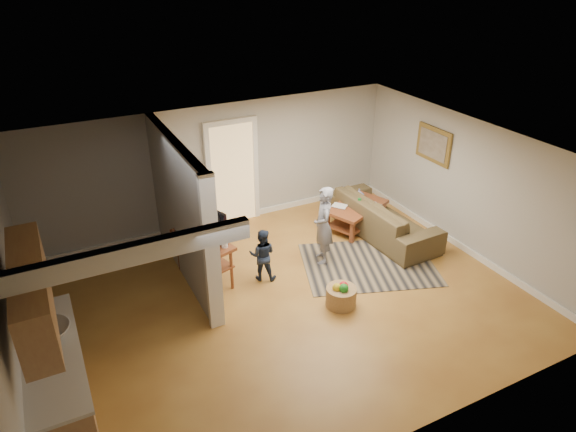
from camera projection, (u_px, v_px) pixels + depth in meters
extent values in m
plane|color=brown|center=(285.00, 300.00, 8.38)|extent=(7.50, 7.50, 0.00)
cube|color=#A8A5A1|center=(217.00, 167.00, 10.17)|extent=(7.50, 0.04, 2.50)
cube|color=#A8A5A1|center=(12.00, 301.00, 6.29)|extent=(0.04, 6.00, 2.50)
cube|color=#A8A5A1|center=(469.00, 187.00, 9.31)|extent=(0.04, 6.00, 2.50)
cube|color=white|center=(284.00, 156.00, 7.22)|extent=(7.50, 6.00, 0.04)
cube|color=#A8A5A1|center=(180.00, 211.00, 8.46)|extent=(0.15, 3.10, 2.50)
cube|color=white|center=(212.00, 255.00, 7.24)|extent=(0.22, 0.10, 2.50)
cube|color=white|center=(221.00, 220.00, 10.70)|extent=(7.50, 0.04, 0.12)
cube|color=white|center=(458.00, 244.00, 9.85)|extent=(0.04, 6.00, 0.12)
cube|color=#D8B272|center=(233.00, 175.00, 10.34)|extent=(0.90, 0.06, 2.10)
cube|color=#A36F4A|center=(60.00, 384.00, 6.16)|extent=(0.60, 2.20, 0.90)
cube|color=beige|center=(51.00, 354.00, 5.94)|extent=(0.64, 2.24, 0.05)
cube|color=#A36F4A|center=(32.00, 292.00, 5.53)|extent=(0.35, 2.00, 0.70)
imported|color=silver|center=(49.00, 337.00, 6.17)|extent=(0.54, 0.54, 0.19)
cube|color=black|center=(194.00, 191.00, 7.71)|extent=(0.03, 0.40, 0.34)
cube|color=black|center=(185.00, 180.00, 8.10)|extent=(0.03, 0.40, 0.34)
cube|color=black|center=(176.00, 169.00, 8.50)|extent=(0.03, 0.40, 0.34)
cube|color=olive|center=(434.00, 145.00, 9.85)|extent=(0.04, 0.90, 0.68)
cube|color=black|center=(368.00, 264.00, 9.31)|extent=(2.77, 2.39, 0.01)
imported|color=#453D22|center=(381.00, 233.00, 10.34)|extent=(1.10, 2.58, 0.74)
cube|color=brown|center=(356.00, 207.00, 10.34)|extent=(1.48, 1.19, 0.06)
cube|color=silver|center=(356.00, 206.00, 10.34)|extent=(0.92, 0.73, 0.02)
cube|color=brown|center=(356.00, 220.00, 10.48)|extent=(1.34, 1.05, 0.03)
cube|color=brown|center=(352.00, 232.00, 9.89)|extent=(0.10, 0.10, 0.47)
cube|color=brown|center=(383.00, 212.00, 10.66)|extent=(0.10, 0.10, 0.47)
cube|color=brown|center=(327.00, 223.00, 10.24)|extent=(0.10, 0.10, 0.47)
cube|color=brown|center=(359.00, 203.00, 11.01)|extent=(0.10, 0.10, 0.47)
imported|color=navy|center=(359.00, 199.00, 10.58)|extent=(0.28, 0.28, 0.23)
cylinder|color=#155F22|center=(359.00, 204.00, 10.06)|extent=(0.07, 0.07, 0.26)
imported|color=#998C4C|center=(338.00, 209.00, 10.18)|extent=(0.35, 0.36, 0.03)
imported|color=#66594C|center=(369.00, 206.00, 10.27)|extent=(0.29, 0.36, 0.02)
cube|color=brown|center=(202.00, 240.00, 8.57)|extent=(0.82, 1.36, 0.05)
cube|color=brown|center=(204.00, 257.00, 8.73)|extent=(0.74, 1.24, 0.03)
cylinder|color=brown|center=(216.00, 276.00, 8.29)|extent=(0.05, 0.05, 0.78)
cylinder|color=brown|center=(178.00, 250.00, 9.00)|extent=(0.05, 0.05, 0.78)
cylinder|color=brown|center=(231.00, 269.00, 8.48)|extent=(0.05, 0.05, 0.78)
cylinder|color=brown|center=(194.00, 244.00, 9.19)|extent=(0.05, 0.05, 0.78)
imported|color=black|center=(203.00, 238.00, 8.57)|extent=(0.42, 1.02, 0.59)
cylinder|color=white|center=(224.00, 242.00, 8.27)|extent=(0.11, 0.11, 0.19)
cube|color=black|center=(200.00, 254.00, 8.70)|extent=(0.12, 0.12, 0.98)
cube|color=black|center=(209.00, 243.00, 8.92)|extent=(0.12, 0.12, 1.10)
cylinder|color=olive|center=(341.00, 297.00, 8.19)|extent=(0.49, 0.49, 0.32)
sphere|color=red|center=(343.00, 286.00, 8.17)|extent=(0.15, 0.15, 0.15)
sphere|color=gold|center=(337.00, 288.00, 8.09)|extent=(0.15, 0.15, 0.15)
sphere|color=#228822|center=(344.00, 288.00, 8.04)|extent=(0.15, 0.15, 0.15)
imported|color=gray|center=(322.00, 260.00, 9.44)|extent=(0.51, 0.62, 1.46)
imported|color=#1E2940|center=(263.00, 278.00, 8.93)|extent=(0.58, 0.54, 0.95)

